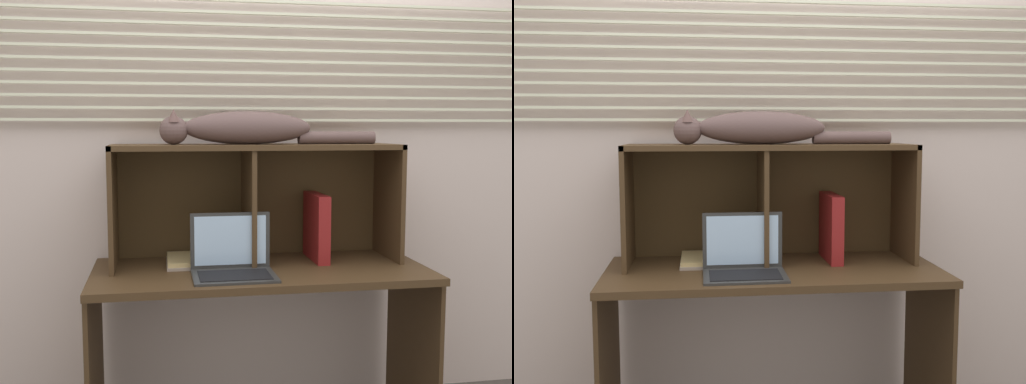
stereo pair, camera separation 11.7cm
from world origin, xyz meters
TOP-DOWN VIEW (x-y plane):
  - back_panel_with_blinds at (0.00, 0.55)m, footprint 4.40×0.08m
  - desk at (0.00, 0.21)m, footprint 1.38×0.60m
  - hutch_shelf_unit at (-0.00, 0.37)m, footprint 1.23×0.34m
  - cat at (-0.05, 0.33)m, footprint 0.94×0.16m
  - laptop at (-0.13, 0.11)m, footprint 0.33×0.24m
  - binder_upright at (0.27, 0.33)m, footprint 0.05×0.27m
  - book_stack at (-0.31, 0.33)m, footprint 0.15×0.26m

SIDE VIEW (x-z plane):
  - desk at x=0.00m, z-range 0.22..0.94m
  - book_stack at x=-0.31m, z-range 0.72..0.75m
  - laptop at x=-0.13m, z-range 0.65..0.89m
  - binder_upright at x=0.27m, z-range 0.72..1.01m
  - hutch_shelf_unit at x=0.00m, z-range 0.81..1.32m
  - back_panel_with_blinds at x=0.00m, z-range 0.01..2.51m
  - cat at x=-0.05m, z-range 1.22..1.37m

